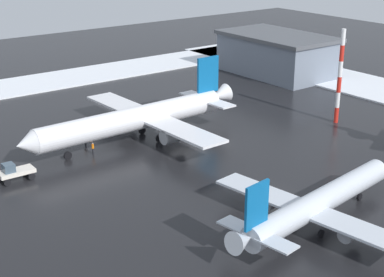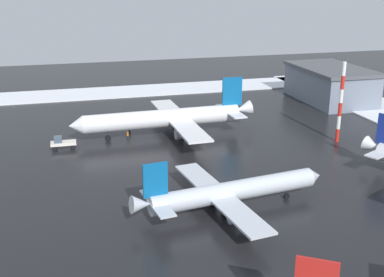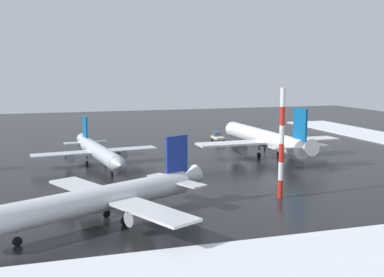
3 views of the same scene
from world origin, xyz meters
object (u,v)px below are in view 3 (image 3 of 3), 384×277
Objects in this scene: airplane_parked_starboard at (101,199)px; ground_crew_beside_wing at (265,145)px; airplane_parked_portside at (264,138)px; pushback_tug at (218,137)px; airplane_foreground_jet at (98,152)px; antenna_mast at (282,144)px; ground_crew_near_tug at (246,145)px.

airplane_parked_starboard is 17.42× the size of ground_crew_beside_wing.
pushback_tug is at bearing 6.17° from airplane_parked_portside.
airplane_parked_starboard is at bearing -13.34° from airplane_foreground_jet.
airplane_parked_portside is 2.40× the size of antenna_mast.
pushback_tug is 0.30× the size of antenna_mast.
airplane_parked_portside is 21.88× the size of ground_crew_beside_wing.
airplane_parked_portside is 1.30× the size of airplane_foreground_jet.
antenna_mast is at bearing -3.02° from ground_crew_near_tug.
antenna_mast is at bearing 38.72° from ground_crew_beside_wing.
ground_crew_beside_wing is at bearing 94.54° from airplane_foreground_jet.
airplane_parked_starboard is 17.42× the size of ground_crew_near_tug.
airplane_parked_starboard is at bearing -26.90° from ground_crew_near_tug.
antenna_mast is (-11.71, -39.11, 6.81)m from ground_crew_near_tug.
ground_crew_near_tug is at bearing -41.64° from ground_crew_beside_wing.
airplane_foreground_jet reaches higher than ground_crew_beside_wing.
airplane_parked_starboard is at bearing -170.03° from antenna_mast.
airplane_parked_portside reaches higher than ground_crew_near_tug.
ground_crew_beside_wing is 41.88m from antenna_mast.
airplane_parked_starboard is (-3.37, -34.33, 0.30)m from airplane_foreground_jet.
airplane_parked_portside is at bearing 68.37° from antenna_mast.
antenna_mast is at bearing 164.36° from airplane_parked_starboard.
pushback_tug is at bearing -147.58° from airplane_parked_starboard.
airplane_parked_portside is 51.93m from airplane_parked_starboard.
antenna_mast is at bearing 156.64° from airplane_parked_portside.
airplane_parked_starboard is 66.17m from pushback_tug.
antenna_mast is (-12.30, -31.02, 4.11)m from airplane_parked_portside.
airplane_foreground_jet is (-34.52, -1.18, -0.86)m from airplane_parked_portside.
ground_crew_near_tug is at bearing -156.15° from airplane_parked_starboard.
pushback_tug is at bearing -156.09° from ground_crew_near_tug.
airplane_parked_starboard is (-37.89, -35.51, -0.55)m from airplane_parked_portside.
antenna_mast reaches higher than ground_crew_beside_wing.
pushback_tug is 14.94m from ground_crew_beside_wing.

